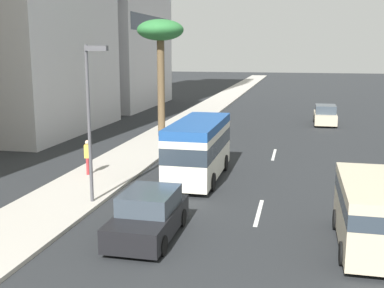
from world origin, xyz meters
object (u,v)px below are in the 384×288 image
Objects in this scene: van_second at (371,210)px; palm_tree at (160,36)px; minibus_fourth at (199,147)px; car_lead at (149,216)px; pedestrian_near_lamp at (88,155)px; street_lamp at (91,106)px; car_third at (325,115)px.

palm_tree is at bearing 34.78° from van_second.
minibus_fourth is at bearing 45.27° from van_second.
minibus_fourth is (7.79, -0.12, 0.85)m from car_lead.
car_lead is 2.37× the size of pedestrian_near_lamp.
palm_tree is (10.39, 4.97, 5.67)m from minibus_fourth.
van_second is 0.78× the size of street_lamp.
pedestrian_near_lamp is at bearing -79.96° from minibus_fourth.
pedestrian_near_lamp is 12.93m from palm_tree.
pedestrian_near_lamp is (-20.39, 12.50, 0.33)m from car_third.
car_third is 0.51× the size of palm_tree.
street_lamp reaches higher than van_second.
street_lamp is at bearing -34.13° from minibus_fourth.
pedestrian_near_lamp is at bearing -141.64° from car_lead.
pedestrian_near_lamp is (6.15, 12.70, -0.17)m from van_second.
street_lamp reaches higher than pedestrian_near_lamp.
car_third is at bearing -23.02° from street_lamp.
minibus_fourth is (7.12, 7.19, 0.31)m from van_second.
van_second is 11.16m from street_lamp.
pedestrian_near_lamp is 0.21× the size of palm_tree.
car_lead is 0.50× the size of palm_tree.
pedestrian_near_lamp is at bearing 64.16° from van_second.
palm_tree is 15.78m from street_lamp.
minibus_fourth is 5.61m from pedestrian_near_lamp.
car_lead is 5.47m from street_lamp.
palm_tree is (-9.02, 11.96, 6.47)m from car_third.
pedestrian_near_lamp is (-0.98, 5.51, -0.48)m from minibus_fourth.
minibus_fourth is (-19.41, 6.99, 0.81)m from car_third.
car_third is (27.20, -7.11, 0.04)m from car_lead.
pedestrian_near_lamp is at bearing 177.30° from palm_tree.
minibus_fourth is 0.80× the size of palm_tree.
palm_tree is at bearing -103.32° from pedestrian_near_lamp.
palm_tree is (11.37, -0.54, 6.15)m from pedestrian_near_lamp.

